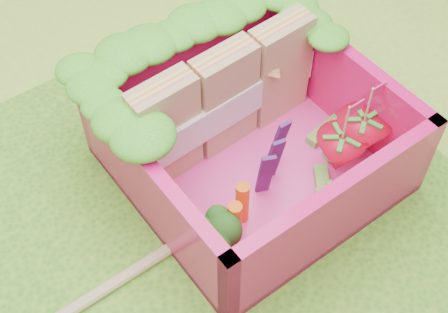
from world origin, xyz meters
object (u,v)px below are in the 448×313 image
bento_box (252,137)px  broccoli (212,236)px  strawberry_left (339,154)px  strawberry_right (360,138)px  sandwich_stack (225,99)px

bento_box → broccoli: size_ratio=3.86×
bento_box → strawberry_left: strawberry_left is taller
broccoli → strawberry_left: strawberry_left is taller
strawberry_right → bento_box: bearing=149.0°
sandwich_stack → broccoli: (-0.51, -0.58, -0.12)m
strawberry_left → strawberry_right: strawberry_right is taller
bento_box → sandwich_stack: 0.25m
strawberry_right → sandwich_stack: bearing=132.4°
sandwich_stack → bento_box: bearing=-91.3°
sandwich_stack → strawberry_right: bearing=-47.6°
broccoli → strawberry_left: bearing=2.2°
bento_box → strawberry_left: (0.34, -0.31, -0.09)m
sandwich_stack → strawberry_left: 0.66m
bento_box → broccoli: 0.61m
bento_box → strawberry_right: 0.59m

